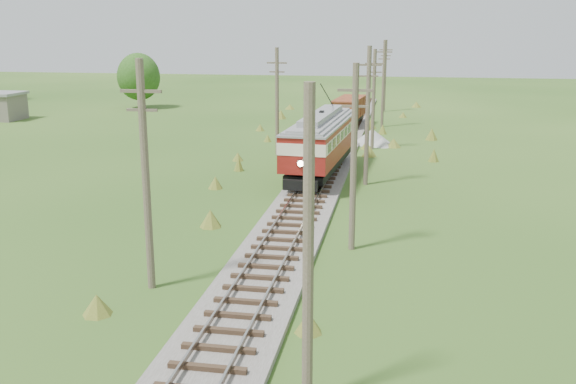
# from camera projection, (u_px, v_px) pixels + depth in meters

# --- Properties ---
(railbed_main) EXTENTS (3.60, 96.00, 0.57)m
(railbed_main) POSITION_uv_depth(u_px,v_px,m) (323.00, 170.00, 45.87)
(railbed_main) COLOR #605B54
(railbed_main) RESTS_ON ground
(streetcar) EXTENTS (3.88, 13.11, 5.94)m
(streetcar) POSITION_uv_depth(u_px,v_px,m) (321.00, 138.00, 44.02)
(streetcar) COLOR black
(streetcar) RESTS_ON ground
(gondola) EXTENTS (3.17, 7.75, 2.51)m
(gondola) POSITION_uv_depth(u_px,v_px,m) (349.00, 109.00, 66.58)
(gondola) COLOR black
(gondola) RESTS_ON ground
(gravel_pile) EXTENTS (3.69, 3.91, 1.34)m
(gravel_pile) POSITION_uv_depth(u_px,v_px,m) (374.00, 137.00, 57.09)
(gravel_pile) COLOR gray
(gravel_pile) RESTS_ON ground
(utility_pole_r_1) EXTENTS (0.30, 0.30, 8.80)m
(utility_pole_r_1) POSITION_uv_depth(u_px,v_px,m) (308.00, 253.00, 16.64)
(utility_pole_r_1) COLOR brown
(utility_pole_r_1) RESTS_ON ground
(utility_pole_r_2) EXTENTS (1.60, 0.30, 8.60)m
(utility_pole_r_2) POSITION_uv_depth(u_px,v_px,m) (354.00, 157.00, 29.00)
(utility_pole_r_2) COLOR brown
(utility_pole_r_2) RESTS_ON ground
(utility_pole_r_3) EXTENTS (1.60, 0.30, 9.00)m
(utility_pole_r_3) POSITION_uv_depth(u_px,v_px,m) (368.00, 115.00, 41.37)
(utility_pole_r_3) COLOR brown
(utility_pole_r_3) RESTS_ON ground
(utility_pole_r_4) EXTENTS (1.60, 0.30, 8.40)m
(utility_pole_r_4) POSITION_uv_depth(u_px,v_px,m) (374.00, 98.00, 53.88)
(utility_pole_r_4) COLOR brown
(utility_pole_r_4) RESTS_ON ground
(utility_pole_r_5) EXTENTS (1.60, 0.30, 8.90)m
(utility_pole_r_5) POSITION_uv_depth(u_px,v_px,m) (383.00, 83.00, 66.15)
(utility_pole_r_5) COLOR brown
(utility_pole_r_5) RESTS_ON ground
(utility_pole_r_6) EXTENTS (1.60, 0.30, 8.70)m
(utility_pole_r_6) POSITION_uv_depth(u_px,v_px,m) (385.00, 75.00, 78.61)
(utility_pole_r_6) COLOR brown
(utility_pole_r_6) RESTS_ON ground
(utility_pole_l_a) EXTENTS (1.60, 0.30, 9.00)m
(utility_pole_l_a) POSITION_uv_depth(u_px,v_px,m) (146.00, 175.00, 24.49)
(utility_pole_l_a) COLOR brown
(utility_pole_l_a) RESTS_ON ground
(utility_pole_l_b) EXTENTS (1.60, 0.30, 8.60)m
(utility_pole_l_b) POSITION_uv_depth(u_px,v_px,m) (277.00, 101.00, 51.30)
(utility_pole_l_b) COLOR brown
(utility_pole_l_b) RESTS_ON ground
(tree_mid_a) EXTENTS (5.46, 5.46, 7.03)m
(tree_mid_a) POSITION_uv_depth(u_px,v_px,m) (139.00, 77.00, 82.07)
(tree_mid_a) COLOR #38281C
(tree_mid_a) RESTS_ON ground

